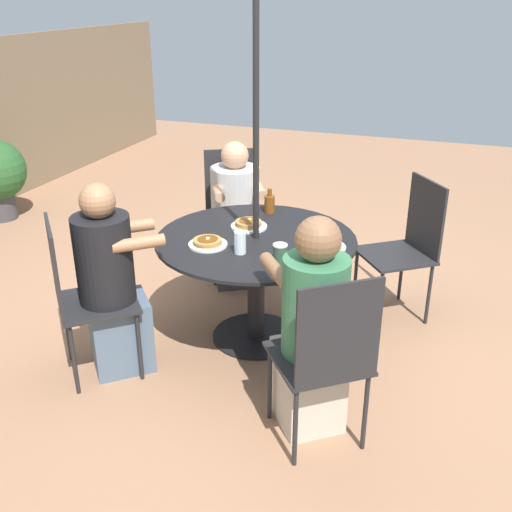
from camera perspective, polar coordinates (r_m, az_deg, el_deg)
ground_plane at (r=3.96m, az=0.00°, el=-7.66°), size 12.00×12.00×0.00m
patio_table at (r=3.70m, az=0.00°, el=-0.43°), size 1.22×1.22×0.70m
umbrella_pole at (r=3.47m, az=0.00°, el=9.49°), size 0.04×0.04×2.41m
patio_chair_north at (r=4.68m, az=-2.22°, el=4.85°), size 0.58×0.58×0.96m
diner_north at (r=4.52m, az=-1.90°, el=3.43°), size 0.57×0.53×1.08m
patio_chair_east at (r=3.49m, az=-16.47°, el=-3.26°), size 0.60×0.60×0.96m
diner_east at (r=3.51m, az=-13.58°, el=-2.93°), size 0.53×0.54×1.15m
patio_chair_south at (r=2.83m, az=6.73°, el=-9.17°), size 0.60×0.60×0.96m
diner_south at (r=2.97m, az=5.32°, el=-7.37°), size 0.57×0.54×1.16m
patio_chair_west at (r=4.12m, az=14.29°, el=1.31°), size 0.60×0.60×0.96m
pancake_plate_a at (r=3.50m, az=6.72°, el=0.97°), size 0.23×0.23×0.05m
pancake_plate_b at (r=3.78m, az=-0.70°, el=3.01°), size 0.23×0.23×0.06m
pancake_plate_c at (r=3.53m, az=-4.61°, el=1.26°), size 0.23×0.23×0.05m
syrup_bottle at (r=4.03m, az=1.31°, el=5.04°), size 0.09×0.07×0.17m
coffee_cup at (r=3.27m, az=2.30°, el=0.20°), size 0.08×0.08×0.11m
drinking_glass_a at (r=3.40m, az=-1.53°, el=1.29°), size 0.07×0.07×0.13m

